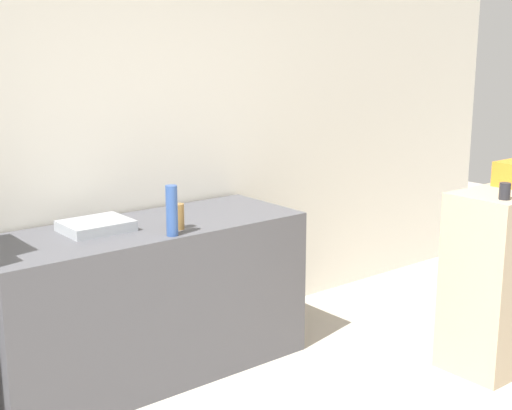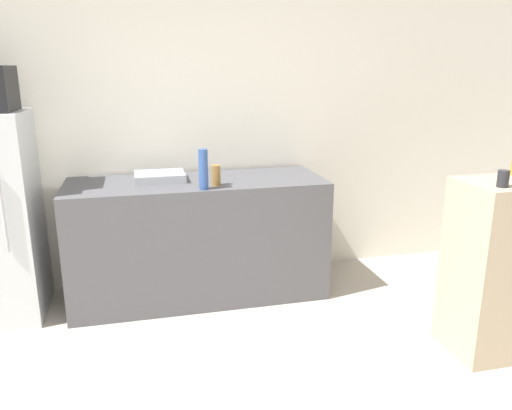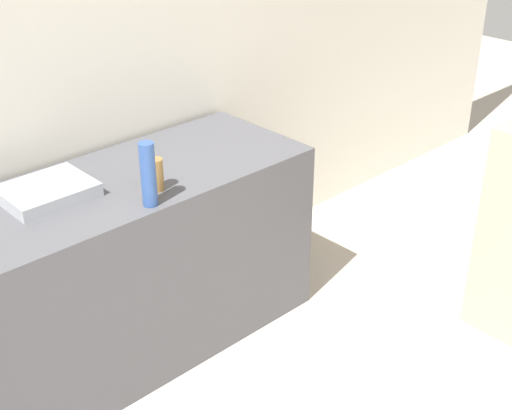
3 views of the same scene
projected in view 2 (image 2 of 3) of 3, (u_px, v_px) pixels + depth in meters
name	position (u px, v px, depth m)	size (l,w,h in m)	color
wall_back	(158.00, 126.00, 4.00)	(8.00, 0.06, 2.60)	silver
counter	(198.00, 238.00, 3.89)	(1.94, 0.71, 0.93)	#4C4C51
sink_basin	(160.00, 177.00, 3.76)	(0.37, 0.30, 0.06)	#9EA3A8
bottle_tall	(203.00, 169.00, 3.46)	(0.07, 0.07, 0.28)	#2D4C8C
bottle_short	(216.00, 175.00, 3.59)	(0.07, 0.07, 0.15)	olive
jar	(503.00, 179.00, 2.78)	(0.06, 0.06, 0.10)	#232328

